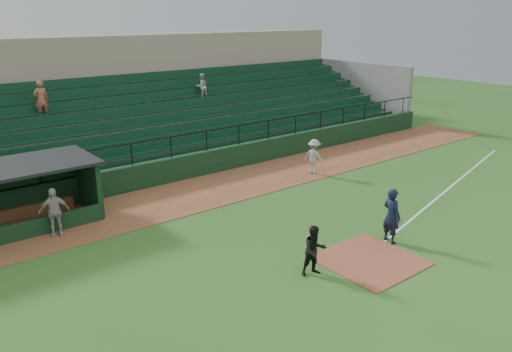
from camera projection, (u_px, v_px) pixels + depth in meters
ground at (346, 250)px, 17.30m from camera, size 90.00×90.00×0.00m
warning_track at (216, 189)px, 23.25m from camera, size 40.00×4.00×0.03m
home_plate_dirt at (369, 260)px, 16.56m from camera, size 3.00×3.00×0.03m
foul_line at (445, 191)px, 22.93m from camera, size 17.49×4.44×0.01m
stadium_structure at (132, 113)px, 28.84m from camera, size 38.00×13.08×6.40m
batter_at_plate at (392, 216)px, 17.62m from camera, size 1.07×0.77×1.99m
umpire at (315, 251)px, 15.46m from camera, size 0.93×0.82×1.62m
runner at (314, 157)px, 25.17m from camera, size 0.87×1.24×1.76m
dugout_player_a at (54, 212)px, 18.15m from camera, size 1.12×0.65×1.80m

